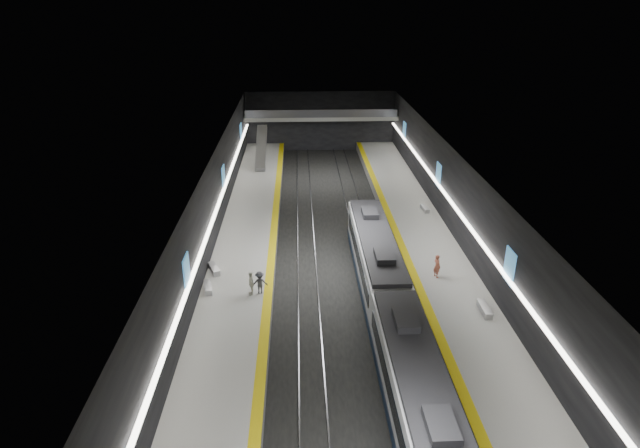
{
  "coord_description": "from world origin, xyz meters",
  "views": [
    {
      "loc": [
        -3.05,
        -36.75,
        20.12
      ],
      "look_at": [
        -1.33,
        4.32,
        2.2
      ],
      "focal_mm": 30.0,
      "sensor_mm": 36.0,
      "label": 1
    }
  ],
  "objects_px": {
    "passenger_left_a": "(251,283)",
    "bench_right_near": "(485,309)",
    "passenger_left_b": "(260,283)",
    "escalator": "(261,148)",
    "bench_left_far": "(214,269)",
    "passenger_right_a": "(437,266)",
    "bench_right_far": "(425,209)",
    "train": "(392,313)",
    "bench_left_near": "(208,288)"
  },
  "relations": [
    {
      "from": "bench_left_near",
      "to": "passenger_left_b",
      "type": "xyz_separation_m",
      "value": [
        3.66,
        -0.56,
        0.61
      ]
    },
    {
      "from": "bench_left_far",
      "to": "passenger_right_a",
      "type": "relative_size",
      "value": 1.01
    },
    {
      "from": "bench_right_far",
      "to": "bench_left_near",
      "type": "bearing_deg",
      "value": -147.34
    },
    {
      "from": "train",
      "to": "passenger_left_a",
      "type": "xyz_separation_m",
      "value": [
        -8.92,
        4.51,
        -0.34
      ]
    },
    {
      "from": "bench_right_near",
      "to": "passenger_right_a",
      "type": "distance_m",
      "value": 5.23
    },
    {
      "from": "train",
      "to": "passenger_left_b",
      "type": "relative_size",
      "value": 18.3
    },
    {
      "from": "passenger_left_b",
      "to": "bench_left_far",
      "type": "bearing_deg",
      "value": -48.15
    },
    {
      "from": "passenger_left_a",
      "to": "passenger_right_a",
      "type": "bearing_deg",
      "value": 89.08
    },
    {
      "from": "passenger_left_b",
      "to": "escalator",
      "type": "bearing_deg",
      "value": -93.18
    },
    {
      "from": "bench_right_near",
      "to": "passenger_right_a",
      "type": "height_order",
      "value": "passenger_right_a"
    },
    {
      "from": "train",
      "to": "bench_right_far",
      "type": "bearing_deg",
      "value": 71.59
    },
    {
      "from": "bench_left_far",
      "to": "passenger_left_a",
      "type": "bearing_deg",
      "value": -70.43
    },
    {
      "from": "passenger_right_a",
      "to": "passenger_left_a",
      "type": "bearing_deg",
      "value": 76.49
    },
    {
      "from": "passenger_left_a",
      "to": "passenger_left_b",
      "type": "distance_m",
      "value": 0.6
    },
    {
      "from": "bench_right_far",
      "to": "passenger_left_a",
      "type": "xyz_separation_m",
      "value": [
        -15.3,
        -14.66,
        0.66
      ]
    },
    {
      "from": "passenger_left_b",
      "to": "bench_right_near",
      "type": "bearing_deg",
      "value": 162.07
    },
    {
      "from": "bench_left_near",
      "to": "bench_right_near",
      "type": "distance_m",
      "value": 18.7
    },
    {
      "from": "bench_left_far",
      "to": "bench_left_near",
      "type": "bearing_deg",
      "value": -113.34
    },
    {
      "from": "escalator",
      "to": "bench_right_far",
      "type": "bearing_deg",
      "value": -44.62
    },
    {
      "from": "bench_left_far",
      "to": "passenger_left_b",
      "type": "height_order",
      "value": "passenger_left_b"
    },
    {
      "from": "bench_right_near",
      "to": "train",
      "type": "bearing_deg",
      "value": -165.09
    },
    {
      "from": "passenger_left_a",
      "to": "escalator",
      "type": "bearing_deg",
      "value": 173.05
    },
    {
      "from": "bench_left_far",
      "to": "bench_right_far",
      "type": "height_order",
      "value": "bench_left_far"
    },
    {
      "from": "train",
      "to": "bench_left_far",
      "type": "bearing_deg",
      "value": 146.61
    },
    {
      "from": "escalator",
      "to": "passenger_left_b",
      "type": "xyz_separation_m",
      "value": [
        1.66,
        -30.7,
        -1.08
      ]
    },
    {
      "from": "bench_left_far",
      "to": "passenger_left_b",
      "type": "xyz_separation_m",
      "value": [
        3.63,
        -3.25,
        0.6
      ]
    },
    {
      "from": "passenger_right_a",
      "to": "passenger_left_b",
      "type": "xyz_separation_m",
      "value": [
        -12.68,
        -1.75,
        -0.06
      ]
    },
    {
      "from": "train",
      "to": "passenger_left_a",
      "type": "relative_size",
      "value": 17.56
    },
    {
      "from": "escalator",
      "to": "passenger_right_a",
      "type": "bearing_deg",
      "value": -63.64
    },
    {
      "from": "bench_left_far",
      "to": "passenger_right_a",
      "type": "height_order",
      "value": "passenger_right_a"
    },
    {
      "from": "bench_right_near",
      "to": "escalator",
      "type": "bearing_deg",
      "value": 116.59
    },
    {
      "from": "bench_right_far",
      "to": "passenger_right_a",
      "type": "distance_m",
      "value": 12.97
    },
    {
      "from": "passenger_right_a",
      "to": "passenger_left_b",
      "type": "bearing_deg",
      "value": 76.31
    },
    {
      "from": "bench_right_near",
      "to": "passenger_right_a",
      "type": "relative_size",
      "value": 1.07
    },
    {
      "from": "passenger_left_a",
      "to": "bench_right_near",
      "type": "bearing_deg",
      "value": 70.28
    },
    {
      "from": "escalator",
      "to": "passenger_left_b",
      "type": "relative_size",
      "value": 4.87
    },
    {
      "from": "escalator",
      "to": "passenger_left_a",
      "type": "xyz_separation_m",
      "value": [
        1.08,
        -30.83,
        -1.04
      ]
    },
    {
      "from": "bench_right_far",
      "to": "passenger_left_b",
      "type": "relative_size",
      "value": 0.99
    },
    {
      "from": "bench_right_far",
      "to": "passenger_right_a",
      "type": "relative_size",
      "value": 0.92
    },
    {
      "from": "bench_left_near",
      "to": "passenger_right_a",
      "type": "relative_size",
      "value": 0.96
    },
    {
      "from": "bench_left_far",
      "to": "bench_right_near",
      "type": "relative_size",
      "value": 0.95
    },
    {
      "from": "escalator",
      "to": "bench_left_near",
      "type": "height_order",
      "value": "escalator"
    },
    {
      "from": "bench_right_near",
      "to": "passenger_left_b",
      "type": "distance_m",
      "value": 15.01
    },
    {
      "from": "bench_left_far",
      "to": "train",
      "type": "bearing_deg",
      "value": -55.88
    },
    {
      "from": "bench_left_near",
      "to": "bench_right_far",
      "type": "height_order",
      "value": "bench_left_near"
    },
    {
      "from": "train",
      "to": "escalator",
      "type": "xyz_separation_m",
      "value": [
        -10.0,
        35.34,
        0.7
      ]
    },
    {
      "from": "bench_right_near",
      "to": "passenger_left_a",
      "type": "xyz_separation_m",
      "value": [
        -15.27,
        2.9,
        0.62
      ]
    },
    {
      "from": "bench_left_near",
      "to": "bench_left_far",
      "type": "bearing_deg",
      "value": 76.97
    },
    {
      "from": "train",
      "to": "passenger_left_a",
      "type": "bearing_deg",
      "value": 153.17
    },
    {
      "from": "train",
      "to": "bench_left_far",
      "type": "relative_size",
      "value": 16.74
    }
  ]
}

